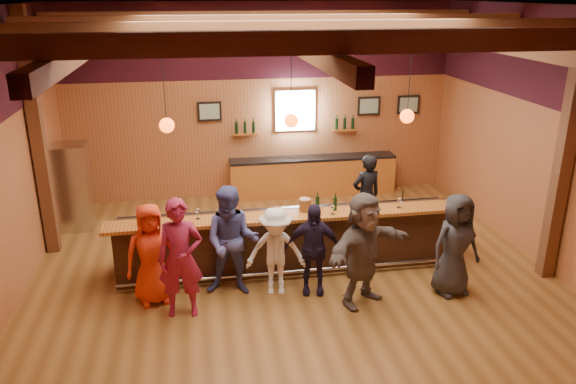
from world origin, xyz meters
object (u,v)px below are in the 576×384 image
object	(u,v)px
bar_counter	(290,238)
customer_brown	(363,249)
back_bar_cabinet	(313,176)
customer_redvest	(181,258)
bottle_a	(317,203)
customer_navy	(313,249)
stainless_fridge	(73,187)
customer_white	(276,252)
bartender	(366,196)
ice_bucket	(305,205)
customer_dark	(455,245)
customer_orange	(151,254)
customer_denim	(232,241)

from	to	relation	value
bar_counter	customer_brown	size ratio (longest dim) A/B	3.40
back_bar_cabinet	customer_redvest	bearing A→B (deg)	-122.19
bottle_a	customer_navy	bearing A→B (deg)	-106.98
stainless_fridge	customer_white	bearing A→B (deg)	-42.59
bar_counter	bartender	xyz separation A→B (m)	(1.70, 0.98, 0.34)
back_bar_cabinet	customer_brown	size ratio (longest dim) A/B	2.16
bar_counter	ice_bucket	size ratio (longest dim) A/B	28.47
bar_counter	ice_bucket	bearing A→B (deg)	-40.36
stainless_fridge	customer_brown	world-z (taller)	customer_brown
customer_white	bartender	distance (m)	2.87
customer_white	bottle_a	bearing A→B (deg)	49.42
customer_redvest	bar_counter	bearing A→B (deg)	38.21
customer_dark	bartender	distance (m)	2.53
bar_counter	customer_redvest	xyz separation A→B (m)	(-1.91, -1.34, 0.42)
customer_orange	customer_white	xyz separation A→B (m)	(1.96, -0.08, -0.08)
customer_navy	customer_dark	world-z (taller)	customer_dark
customer_navy	ice_bucket	distance (m)	0.95
customer_white	back_bar_cabinet	bearing A→B (deg)	77.40
stainless_fridge	bottle_a	world-z (taller)	stainless_fridge
stainless_fridge	customer_white	distance (m)	5.04
customer_white	customer_dark	distance (m)	2.89
stainless_fridge	back_bar_cabinet	bearing A→B (deg)	11.93
customer_brown	bottle_a	xyz separation A→B (m)	(-0.44, 1.31, 0.31)
customer_denim	bottle_a	distance (m)	1.71
bar_counter	customer_denim	distance (m)	1.43
customer_white	bartender	world-z (taller)	bartender
back_bar_cabinet	customer_orange	distance (m)	5.70
bar_counter	customer_navy	size ratio (longest dim) A/B	4.05
customer_orange	customer_navy	size ratio (longest dim) A/B	1.07
stainless_fridge	bar_counter	bearing A→B (deg)	-30.76
customer_navy	bottle_a	bearing A→B (deg)	83.64
bottle_a	back_bar_cabinet	bearing A→B (deg)	78.88
back_bar_cabinet	customer_dark	size ratio (longest dim) A/B	2.33
back_bar_cabinet	stainless_fridge	xyz separation A→B (m)	(-5.30, -1.12, 0.42)
customer_dark	bottle_a	world-z (taller)	customer_dark
bottle_a	customer_dark	bearing A→B (deg)	-32.46
bar_counter	customer_dark	distance (m)	2.85
customer_redvest	customer_dark	size ratio (longest dim) A/B	1.09
bar_counter	customer_redvest	distance (m)	2.37
bar_counter	stainless_fridge	xyz separation A→B (m)	(-4.12, 2.45, 0.38)
customer_white	customer_brown	distance (m)	1.41
customer_navy	bartender	distance (m)	2.52
customer_denim	customer_navy	size ratio (longest dim) A/B	1.18
customer_denim	customer_dark	distance (m)	3.59
ice_bucket	bottle_a	bearing A→B (deg)	5.24
back_bar_cabinet	customer_denim	world-z (taller)	customer_denim
bar_counter	ice_bucket	world-z (taller)	ice_bucket
customer_navy	customer_dark	distance (m)	2.29
bar_counter	stainless_fridge	size ratio (longest dim) A/B	3.50
bar_counter	customer_redvest	size ratio (longest dim) A/B	3.36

